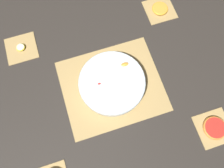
{
  "coord_description": "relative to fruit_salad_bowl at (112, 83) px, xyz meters",
  "views": [
    {
      "loc": [
        -0.08,
        -0.26,
        0.89
      ],
      "look_at": [
        0.0,
        0.0,
        0.03
      ],
      "focal_mm": 35.0,
      "sensor_mm": 36.0,
      "label": 1
    }
  ],
  "objects": [
    {
      "name": "bamboo_mat_center",
      "position": [
        0.0,
        0.0,
        -0.04
      ],
      "size": [
        0.42,
        0.36,
        0.01
      ],
      "color": "tan",
      "rests_on": "ground_plane"
    },
    {
      "name": "ground_plane",
      "position": [
        0.0,
        0.0,
        -0.04
      ],
      "size": [
        6.0,
        6.0,
        0.0
      ],
      "primitive_type": "plane",
      "color": "#2D2823"
    },
    {
      "name": "coaster_mat_near_right",
      "position": [
        0.34,
        -0.29,
        -0.04
      ],
      "size": [
        0.14,
        0.14,
        0.01
      ],
      "color": "tan",
      "rests_on": "ground_plane"
    },
    {
      "name": "orange_slice_whole",
      "position": [
        0.34,
        0.3,
        -0.03
      ],
      "size": [
        0.08,
        0.08,
        0.01
      ],
      "color": "#F9A338",
      "rests_on": "coaster_mat_far_right"
    },
    {
      "name": "banana_coin_single",
      "position": [
        -0.34,
        0.3,
        -0.03
      ],
      "size": [
        0.04,
        0.04,
        0.01
      ],
      "color": "#F7EFC6",
      "rests_on": "coaster_mat_far_left"
    },
    {
      "name": "grapefruit_slice",
      "position": [
        0.34,
        -0.29,
        -0.03
      ],
      "size": [
        0.09,
        0.09,
        0.01
      ],
      "color": "red",
      "rests_on": "coaster_mat_near_right"
    },
    {
      "name": "fruit_salad_bowl",
      "position": [
        0.0,
        0.0,
        0.0
      ],
      "size": [
        0.27,
        0.27,
        0.06
      ],
      "color": "silver",
      "rests_on": "bamboo_mat_center"
    },
    {
      "name": "coaster_mat_far_left",
      "position": [
        -0.34,
        0.3,
        -0.04
      ],
      "size": [
        0.14,
        0.14,
        0.01
      ],
      "color": "tan",
      "rests_on": "ground_plane"
    },
    {
      "name": "coaster_mat_far_right",
      "position": [
        0.34,
        0.3,
        -0.04
      ],
      "size": [
        0.14,
        0.14,
        0.01
      ],
      "color": "tan",
      "rests_on": "ground_plane"
    }
  ]
}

